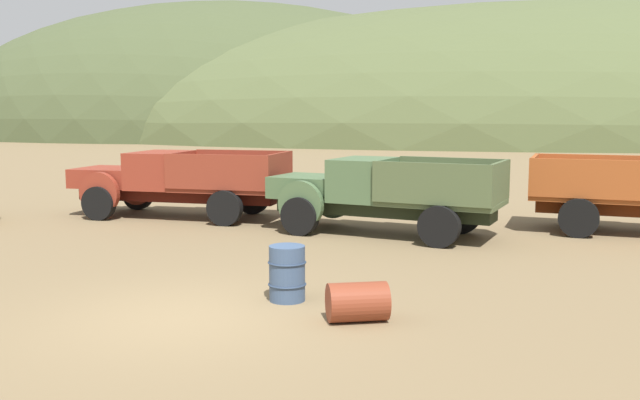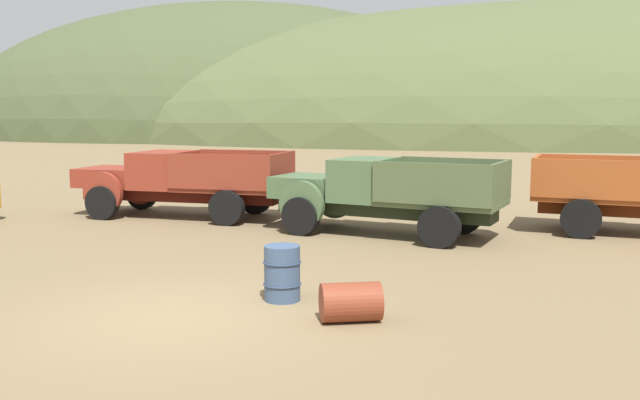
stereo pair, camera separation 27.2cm
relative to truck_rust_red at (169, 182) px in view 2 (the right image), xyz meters
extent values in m
plane|color=brown|center=(3.42, -9.68, -1.02)|extent=(300.00, 300.00, 0.00)
ellipsoid|color=#424C2D|center=(-14.46, 66.08, -1.02)|extent=(70.61, 50.42, 31.76)
ellipsoid|color=#4C5633|center=(25.21, 62.99, -1.02)|extent=(118.17, 61.74, 29.41)
cube|color=#42140D|center=(0.40, -0.06, -0.36)|extent=(6.01, 1.85, 0.36)
cube|color=maroon|center=(-1.76, 0.26, 0.10)|extent=(2.11, 2.01, 0.55)
cube|color=#B7B2A8|center=(-2.62, 0.39, 0.07)|extent=(0.26, 1.20, 0.44)
cylinder|color=maroon|center=(-1.36, 1.26, -0.26)|extent=(1.21, 0.36, 1.20)
cylinder|color=maroon|center=(-1.67, -0.80, -0.26)|extent=(1.21, 0.36, 1.20)
cube|color=maroon|center=(-0.16, 0.02, 0.35)|extent=(1.66, 2.20, 1.05)
cube|color=black|center=(-0.77, 0.11, 0.56)|extent=(0.30, 1.70, 0.59)
cube|color=maroon|center=(2.00, -0.30, -0.12)|extent=(3.27, 2.53, 0.12)
cube|color=maroon|center=(2.16, 0.74, 0.42)|extent=(2.98, 0.54, 0.95)
cube|color=maroon|center=(1.85, -1.34, 0.42)|extent=(2.98, 0.54, 0.95)
cube|color=maroon|center=(3.42, -0.51, 0.42)|extent=(0.41, 2.10, 0.95)
cylinder|color=black|center=(-1.35, 1.31, -0.54)|extent=(0.99, 0.42, 0.96)
cylinder|color=black|center=(-1.67, -0.86, -0.54)|extent=(0.99, 0.42, 0.96)
cylinder|color=black|center=(2.41, 0.75, -0.54)|extent=(0.99, 0.42, 0.96)
cylinder|color=black|center=(2.09, -1.42, -0.54)|extent=(0.99, 0.42, 0.96)
cube|color=#232B1B|center=(6.32, -2.30, -0.36)|extent=(5.50, 2.71, 0.36)
cube|color=#47603D|center=(4.41, -1.61, 0.10)|extent=(2.18, 2.10, 0.55)
cube|color=#B7B2A8|center=(3.64, -1.34, 0.07)|extent=(0.45, 1.07, 0.44)
cylinder|color=#47603D|center=(4.95, -0.79, -0.26)|extent=(1.19, 0.57, 1.20)
cylinder|color=#47603D|center=(4.31, -2.59, -0.26)|extent=(1.19, 0.57, 1.20)
cube|color=#47603D|center=(5.83, -2.12, 0.35)|extent=(1.83, 2.18, 1.05)
cube|color=black|center=(5.29, -1.93, 0.56)|extent=(0.58, 1.50, 0.59)
cube|color=#495735|center=(7.75, -2.81, -0.12)|extent=(3.28, 2.76, 0.12)
cube|color=#495735|center=(8.07, -1.90, 0.42)|extent=(2.66, 1.03, 0.95)
cube|color=#495735|center=(7.42, -3.72, 0.42)|extent=(2.66, 1.03, 0.95)
cube|color=#495735|center=(9.00, -3.26, 0.42)|extent=(0.75, 1.85, 0.95)
cylinder|color=black|center=(4.29, -2.64, -0.54)|extent=(1.00, 0.59, 0.96)
cylinder|color=black|center=(8.30, -1.94, -0.54)|extent=(1.00, 0.59, 0.96)
cylinder|color=black|center=(7.63, -3.83, -0.54)|extent=(1.00, 0.59, 0.96)
cube|color=#97471E|center=(11.59, -1.28, -0.12)|extent=(3.31, 2.66, 0.12)
cube|color=#97471E|center=(11.33, -2.24, 0.42)|extent=(2.83, 0.84, 0.95)
cube|color=#97471E|center=(11.84, -0.32, 0.42)|extent=(2.83, 0.84, 0.95)
cube|color=#97471E|center=(10.24, -0.93, 0.42)|extent=(0.60, 1.94, 0.95)
cylinder|color=black|center=(11.09, -2.22, -0.54)|extent=(1.00, 0.52, 0.96)
cylinder|color=black|center=(11.62, -0.22, -0.54)|extent=(1.00, 0.52, 0.96)
cylinder|color=#384C6B|center=(4.88, -8.57, -0.56)|extent=(0.59, 0.59, 0.91)
torus|color=#27354A|center=(4.88, -8.57, -0.38)|extent=(0.63, 0.63, 0.03)
torus|color=#27354A|center=(4.88, -8.57, -0.75)|extent=(0.63, 0.63, 0.03)
cylinder|color=brown|center=(6.08, -9.58, -0.73)|extent=(1.00, 0.79, 0.58)
camera|label=1|loc=(6.58, -19.58, 2.09)|focal=39.18mm
camera|label=2|loc=(6.85, -19.55, 2.09)|focal=39.18mm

